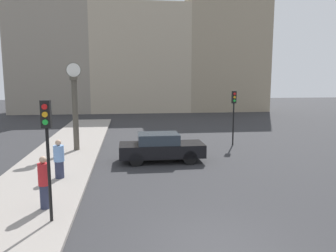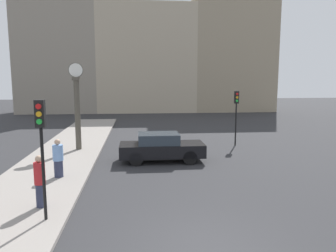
{
  "view_description": "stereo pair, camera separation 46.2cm",
  "coord_description": "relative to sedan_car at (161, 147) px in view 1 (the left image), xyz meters",
  "views": [
    {
      "loc": [
        -2.02,
        -7.24,
        4.17
      ],
      "look_at": [
        -0.07,
        8.35,
        1.88
      ],
      "focal_mm": 35.0,
      "sensor_mm": 36.0,
      "label": 1
    },
    {
      "loc": [
        -1.56,
        -7.29,
        4.17
      ],
      "look_at": [
        -0.07,
        8.35,
        1.88
      ],
      "focal_mm": 35.0,
      "sensor_mm": 36.0,
      "label": 2
    }
  ],
  "objects": [
    {
      "name": "traffic_light_near",
      "position": [
        -3.85,
        -6.83,
        1.88
      ],
      "size": [
        0.26,
        0.24,
        3.46
      ],
      "color": "black",
      "rests_on": "sidewalk_corner"
    },
    {
      "name": "pedestrian_red_top",
      "position": [
        -4.26,
        -5.85,
        0.23
      ],
      "size": [
        0.35,
        0.35,
        1.67
      ],
      "color": "#2D334C",
      "rests_on": "sidewalk_corner"
    },
    {
      "name": "ground_plane",
      "position": [
        0.38,
        -8.82,
        -0.73
      ],
      "size": [
        120.0,
        120.0,
        0.0
      ],
      "primitive_type": "plane",
      "color": "#2D2D30"
    },
    {
      "name": "building_row",
      "position": [
        0.49,
        25.44,
        6.95
      ],
      "size": [
        31.47,
        5.0,
        16.7
      ],
      "color": "gray",
      "rests_on": "ground_plane"
    },
    {
      "name": "street_clock",
      "position": [
        -4.56,
        2.79,
        1.8
      ],
      "size": [
        0.82,
        0.41,
        4.91
      ],
      "color": "#4C473D",
      "rests_on": "sidewalk_corner"
    },
    {
      "name": "traffic_light_far",
      "position": [
        4.92,
        3.52,
        1.71
      ],
      "size": [
        0.26,
        0.24,
        3.4
      ],
      "color": "black",
      "rests_on": "ground_plane"
    },
    {
      "name": "sidewalk_corner",
      "position": [
        -5.12,
        3.02,
        -0.67
      ],
      "size": [
        3.69,
        27.67,
        0.13
      ],
      "primitive_type": "cube",
      "color": "gray",
      "rests_on": "ground_plane"
    },
    {
      "name": "sedan_car",
      "position": [
        0.0,
        0.0,
        0.0
      ],
      "size": [
        4.22,
        1.7,
        1.45
      ],
      "color": "black",
      "rests_on": "ground_plane"
    },
    {
      "name": "pedestrian_blue_stripe",
      "position": [
        -4.44,
        -2.63,
        0.17
      ],
      "size": [
        0.42,
        0.42,
        1.59
      ],
      "color": "#2D334C",
      "rests_on": "sidewalk_corner"
    }
  ]
}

